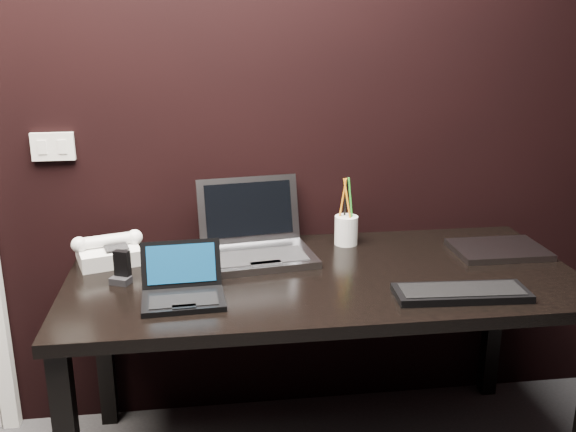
{
  "coord_description": "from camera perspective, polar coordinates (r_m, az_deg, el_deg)",
  "views": [
    {
      "loc": [
        -0.09,
        -0.57,
        1.55
      ],
      "look_at": [
        0.17,
        1.35,
        0.96
      ],
      "focal_mm": 40.0,
      "sensor_mm": 36.0,
      "label": 1
    }
  ],
  "objects": [
    {
      "name": "wall_back",
      "position": [
        2.39,
        -5.64,
        10.84
      ],
      "size": [
        4.0,
        0.0,
        4.0
      ],
      "primitive_type": "plane",
      "rotation": [
        1.57,
        0.0,
        0.0
      ],
      "color": "black",
      "rests_on": "ground"
    },
    {
      "name": "wall_switch",
      "position": [
        2.46,
        -20.18,
        5.82
      ],
      "size": [
        0.15,
        0.02,
        0.1
      ],
      "color": "silver",
      "rests_on": "wall_back"
    },
    {
      "name": "desk",
      "position": [
        2.2,
        3.16,
        -6.93
      ],
      "size": [
        1.7,
        0.8,
        0.74
      ],
      "color": "black",
      "rests_on": "ground"
    },
    {
      "name": "netbook",
      "position": [
        1.98,
        -9.33,
        -6.46
      ],
      "size": [
        0.26,
        0.23,
        0.16
      ],
      "color": "black",
      "rests_on": "desk"
    },
    {
      "name": "silver_laptop",
      "position": [
        2.29,
        -2.83,
        -2.45
      ],
      "size": [
        0.42,
        0.39,
        0.26
      ],
      "color": "#99999E",
      "rests_on": "desk"
    },
    {
      "name": "ext_keyboard",
      "position": [
        2.05,
        15.14,
        -6.6
      ],
      "size": [
        0.42,
        0.16,
        0.03
      ],
      "color": "black",
      "rests_on": "desk"
    },
    {
      "name": "closed_laptop",
      "position": [
        2.47,
        18.19,
        -2.85
      ],
      "size": [
        0.33,
        0.24,
        0.02
      ],
      "color": "gray",
      "rests_on": "desk"
    },
    {
      "name": "desk_phone",
      "position": [
        2.32,
        -15.71,
        -2.99
      ],
      "size": [
        0.25,
        0.23,
        0.12
      ],
      "color": "white",
      "rests_on": "desk"
    },
    {
      "name": "mobile_phone",
      "position": [
        2.14,
        -14.55,
        -4.74
      ],
      "size": [
        0.07,
        0.07,
        0.11
      ],
      "color": "black",
      "rests_on": "desk"
    },
    {
      "name": "pen_cup",
      "position": [
        2.43,
        5.19,
        -1.15
      ],
      "size": [
        0.12,
        0.12,
        0.26
      ],
      "color": "silver",
      "rests_on": "desk"
    }
  ]
}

